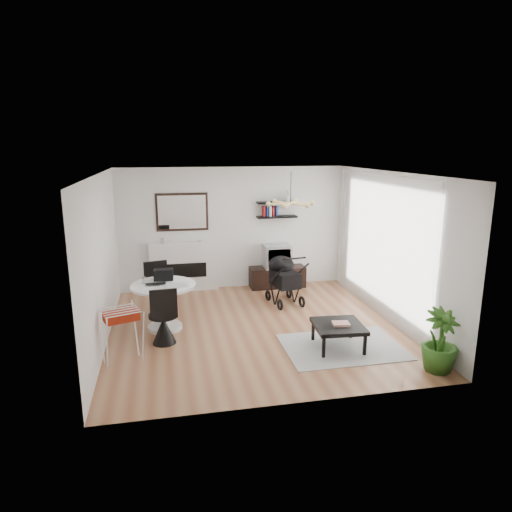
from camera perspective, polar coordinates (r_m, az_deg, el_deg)
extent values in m
plane|color=brown|center=(8.18, -0.13, -8.93)|extent=(5.00, 5.00, 0.00)
plane|color=white|center=(7.57, -0.14, 10.31)|extent=(5.00, 5.00, 0.00)
plane|color=white|center=(10.18, -2.94, 3.47)|extent=(5.00, 0.00, 5.00)
plane|color=white|center=(7.68, -18.74, -0.56)|extent=(0.00, 5.00, 5.00)
plane|color=white|center=(8.60, 16.41, 1.07)|extent=(0.00, 5.00, 5.00)
cube|color=white|center=(8.73, 15.23, 1.32)|extent=(0.04, 3.60, 2.60)
cube|color=white|center=(10.17, -8.95, -1.31)|extent=(1.50, 0.15, 1.10)
cube|color=black|center=(10.13, -8.92, -1.78)|extent=(0.95, 0.06, 0.32)
cube|color=black|center=(10.00, -9.22, 5.45)|extent=(1.12, 0.03, 0.82)
cube|color=white|center=(9.98, -9.22, 5.43)|extent=(1.02, 0.01, 0.72)
cube|color=black|center=(10.20, 2.62, 4.92)|extent=(0.90, 0.25, 0.04)
cube|color=black|center=(10.16, 2.64, 6.70)|extent=(0.90, 0.25, 0.04)
cube|color=black|center=(10.40, 2.67, -2.62)|extent=(1.25, 0.44, 0.47)
cube|color=#B3B3B5|center=(10.27, 2.61, 0.01)|extent=(0.59, 0.52, 0.52)
cube|color=black|center=(10.03, 2.97, -0.32)|extent=(0.50, 0.01, 0.41)
cylinder|color=white|center=(8.28, -11.29, -8.67)|extent=(0.60, 0.60, 0.06)
cylinder|color=white|center=(8.14, -11.41, -6.16)|extent=(0.15, 0.15, 0.71)
cylinder|color=white|center=(8.03, -11.54, -3.63)|extent=(1.12, 1.12, 0.04)
imported|color=black|center=(7.97, -12.40, -3.54)|extent=(0.35, 0.24, 0.03)
cube|color=black|center=(8.25, -11.49, -2.28)|extent=(0.35, 0.22, 0.20)
cube|color=beige|center=(7.90, -9.94, -3.64)|extent=(0.43, 0.38, 0.01)
cylinder|color=white|center=(8.15, -13.82, -2.94)|extent=(0.06, 0.06, 0.11)
cylinder|color=black|center=(8.74, -12.06, -4.29)|extent=(0.48, 0.48, 0.06)
cone|color=black|center=(8.82, -11.97, -5.92)|extent=(0.40, 0.40, 0.46)
cube|color=black|center=(8.87, -12.43, -2.18)|extent=(0.44, 0.13, 0.50)
cylinder|color=black|center=(7.55, -11.54, -7.28)|extent=(0.47, 0.47, 0.05)
cone|color=black|center=(7.64, -11.45, -9.07)|extent=(0.38, 0.38, 0.45)
cube|color=black|center=(7.26, -11.48, -5.91)|extent=(0.43, 0.08, 0.48)
cube|color=maroon|center=(6.97, -16.59, -7.11)|extent=(0.54, 0.42, 0.13)
cube|color=black|center=(9.24, 3.64, -2.84)|extent=(0.54, 0.72, 0.31)
ellipsoid|color=black|center=(9.35, 3.16, -1.11)|extent=(0.52, 0.52, 0.37)
cylinder|color=black|center=(8.75, 4.82, -0.33)|extent=(0.48, 0.11, 0.03)
torus|color=black|center=(9.54, 1.51, -4.97)|extent=(0.09, 0.24, 0.23)
torus|color=black|center=(9.73, 4.14, -4.63)|extent=(0.09, 0.24, 0.23)
torus|color=black|center=(9.01, 3.01, -6.11)|extent=(0.09, 0.24, 0.23)
torus|color=black|center=(9.21, 5.76, -5.73)|extent=(0.09, 0.24, 0.23)
cube|color=gray|center=(7.56, 10.74, -11.08)|extent=(1.87, 1.35, 0.01)
cube|color=black|center=(7.38, 10.27, -8.61)|extent=(0.81, 0.81, 0.06)
cube|color=black|center=(7.09, 8.45, -11.22)|extent=(0.04, 0.04, 0.32)
cube|color=black|center=(7.28, 13.45, -10.77)|extent=(0.04, 0.04, 0.32)
cube|color=black|center=(7.66, 7.14, -9.24)|extent=(0.04, 0.04, 0.32)
cube|color=black|center=(7.84, 11.78, -8.88)|extent=(0.04, 0.04, 0.32)
cube|color=#CE4E33|center=(7.35, 10.57, -8.32)|extent=(0.29, 0.24, 0.04)
imported|color=#2D5E1B|center=(7.04, 22.00, -9.79)|extent=(0.59, 0.59, 0.92)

